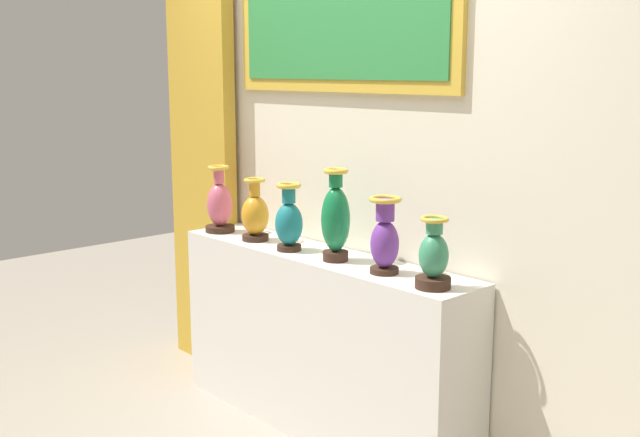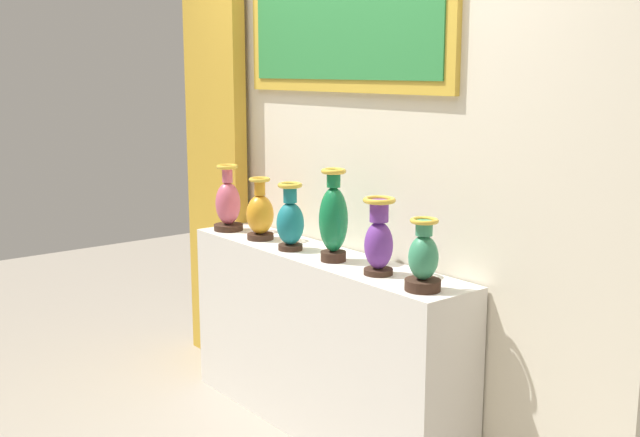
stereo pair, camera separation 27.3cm
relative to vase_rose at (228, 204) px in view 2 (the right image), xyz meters
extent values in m
plane|color=gray|center=(0.75, 0.05, -1.04)|extent=(9.09, 9.09, 0.00)
cube|color=silver|center=(0.75, 0.05, -0.59)|extent=(1.76, 0.35, 0.89)
cube|color=beige|center=(0.75, 0.29, 0.42)|extent=(3.09, 0.10, 2.91)
cube|color=gold|center=(0.70, 0.22, 1.02)|extent=(1.47, 0.03, 0.81)
cube|color=#2F8740|center=(0.70, 0.20, 1.02)|extent=(1.35, 0.01, 0.69)
cube|color=gold|center=(-0.40, 0.17, 0.22)|extent=(0.56, 0.08, 2.53)
cylinder|color=#382319|center=(0.00, 0.00, -0.13)|extent=(0.16, 0.16, 0.03)
ellipsoid|color=#CC5972|center=(0.00, 0.00, 0.00)|extent=(0.14, 0.14, 0.23)
cylinder|color=#CC5972|center=(0.00, 0.00, 0.16)|extent=(0.06, 0.06, 0.09)
torus|color=gold|center=(0.00, 0.00, 0.20)|extent=(0.12, 0.12, 0.02)
cylinder|color=#382319|center=(0.30, 0.01, -0.13)|extent=(0.14, 0.14, 0.03)
ellipsoid|color=orange|center=(0.30, 0.01, -0.02)|extent=(0.14, 0.14, 0.20)
cylinder|color=orange|center=(0.30, 0.01, 0.13)|extent=(0.06, 0.06, 0.08)
torus|color=gold|center=(0.30, 0.01, 0.17)|extent=(0.11, 0.11, 0.02)
cylinder|color=#382319|center=(0.59, -0.01, -0.13)|extent=(0.12, 0.12, 0.03)
ellipsoid|color=#19727A|center=(0.59, -0.01, -0.02)|extent=(0.14, 0.14, 0.21)
cylinder|color=#19727A|center=(0.59, -0.01, 0.13)|extent=(0.07, 0.07, 0.09)
torus|color=gold|center=(0.59, -0.01, 0.17)|extent=(0.12, 0.12, 0.02)
cylinder|color=#382319|center=(0.89, 0.01, -0.13)|extent=(0.12, 0.12, 0.04)
ellipsoid|color=#14723D|center=(0.89, 0.01, 0.05)|extent=(0.13, 0.13, 0.30)
cylinder|color=#14723D|center=(0.89, 0.01, 0.23)|extent=(0.06, 0.06, 0.07)
torus|color=gold|center=(0.89, 0.01, 0.27)|extent=(0.11, 0.11, 0.02)
cylinder|color=#382319|center=(1.20, 0.02, -0.14)|extent=(0.13, 0.13, 0.03)
ellipsoid|color=#6B3393|center=(1.20, 0.02, -0.02)|extent=(0.12, 0.12, 0.21)
cylinder|color=#6B3393|center=(1.20, 0.02, 0.13)|extent=(0.08, 0.08, 0.09)
torus|color=gold|center=(1.20, 0.02, 0.18)|extent=(0.14, 0.14, 0.02)
cylinder|color=#382319|center=(1.49, -0.01, -0.13)|extent=(0.15, 0.15, 0.04)
ellipsoid|color=#388C60|center=(1.49, -0.01, -0.01)|extent=(0.12, 0.12, 0.18)
cylinder|color=#388C60|center=(1.49, -0.01, 0.11)|extent=(0.07, 0.07, 0.06)
torus|color=gold|center=(1.49, -0.01, 0.14)|extent=(0.11, 0.11, 0.02)
camera|label=1|loc=(3.39, -2.38, 0.72)|focal=43.23mm
camera|label=2|loc=(3.57, -2.18, 0.72)|focal=43.23mm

